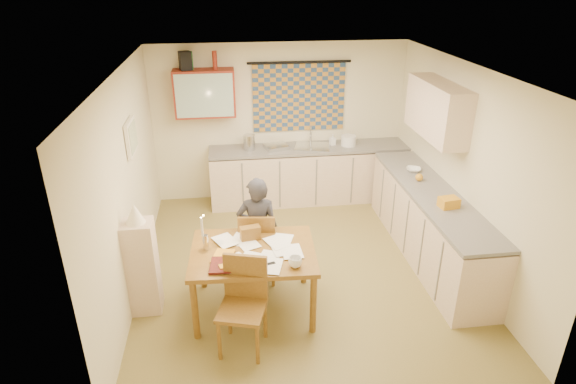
{
  "coord_description": "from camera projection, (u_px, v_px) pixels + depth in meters",
  "views": [
    {
      "loc": [
        -0.86,
        -5.17,
        3.48
      ],
      "look_at": [
        -0.14,
        0.2,
        0.97
      ],
      "focal_mm": 30.0,
      "sensor_mm": 36.0,
      "label": 1
    }
  ],
  "objects": [
    {
      "name": "ceiling",
      "position": [
        304.0,
        69.0,
        5.16
      ],
      "size": [
        4.0,
        4.5,
        0.02
      ],
      "primitive_type": "cube",
      "color": "white",
      "rests_on": "floor"
    },
    {
      "name": "wall_right",
      "position": [
        463.0,
        168.0,
        5.93
      ],
      "size": [
        0.02,
        4.5,
        2.5
      ],
      "primitive_type": "cube",
      "color": "beige",
      "rests_on": "floor"
    },
    {
      "name": "magazine",
      "position": [
        210.0,
        266.0,
        4.85
      ],
      "size": [
        0.28,
        0.34,
        0.03
      ],
      "primitive_type": "imported",
      "rotation": [
        0.0,
        0.0,
        -0.1
      ],
      "color": "maroon",
      "rests_on": "dining_table"
    },
    {
      "name": "bottle_brown",
      "position": [
        215.0,
        60.0,
        7.01
      ],
      "size": [
        0.07,
        0.07,
        0.26
      ],
      "primitive_type": "cylinder",
      "rotation": [
        0.0,
        0.0,
        0.0
      ],
      "color": "maroon",
      "rests_on": "wall_cabinet"
    },
    {
      "name": "candle_holder",
      "position": [
        206.0,
        243.0,
        5.11
      ],
      "size": [
        0.07,
        0.07,
        0.18
      ],
      "primitive_type": "cylinder",
      "rotation": [
        0.0,
        0.0,
        0.21
      ],
      "color": "silver",
      "rests_on": "dining_table"
    },
    {
      "name": "wall_cabinet_glass",
      "position": [
        204.0,
        96.0,
        7.03
      ],
      "size": [
        0.84,
        0.02,
        0.64
      ],
      "primitive_type": "cube",
      "color": "#99B2A5",
      "rests_on": "wall_back"
    },
    {
      "name": "counter_back",
      "position": [
        313.0,
        174.0,
        7.83
      ],
      "size": [
        3.3,
        0.62,
        0.92
      ],
      "color": "#D3B194",
      "rests_on": "floor"
    },
    {
      "name": "kettle",
      "position": [
        249.0,
        142.0,
        7.46
      ],
      "size": [
        0.24,
        0.24,
        0.24
      ],
      "primitive_type": "cylinder",
      "rotation": [
        0.0,
        0.0,
        0.43
      ],
      "color": "silver",
      "rests_on": "counter_back"
    },
    {
      "name": "shelf_stand",
      "position": [
        143.0,
        267.0,
        5.2
      ],
      "size": [
        0.32,
        0.3,
        1.1
      ],
      "primitive_type": "cube",
      "color": "#D3B194",
      "rests_on": "floor"
    },
    {
      "name": "papers",
      "position": [
        259.0,
        251.0,
        5.11
      ],
      "size": [
        0.97,
        0.93,
        0.02
      ],
      "rotation": [
        0.0,
        0.0,
        -0.06
      ],
      "color": "white",
      "rests_on": "dining_table"
    },
    {
      "name": "orange_bag",
      "position": [
        449.0,
        202.0,
        5.67
      ],
      "size": [
        0.24,
        0.19,
        0.12
      ],
      "primitive_type": "cube",
      "rotation": [
        0.0,
        0.0,
        0.13
      ],
      "color": "orange",
      "rests_on": "counter_right"
    },
    {
      "name": "chair_near",
      "position": [
        243.0,
        322.0,
        4.76
      ],
      "size": [
        0.54,
        0.54,
        0.97
      ],
      "rotation": [
        0.0,
        0.0,
        -0.29
      ],
      "color": "brown",
      "rests_on": "floor"
    },
    {
      "name": "candle",
      "position": [
        202.0,
        227.0,
        5.01
      ],
      "size": [
        0.03,
        0.03,
        0.22
      ],
      "primitive_type": "cylinder",
      "rotation": [
        0.0,
        0.0,
        -0.33
      ],
      "color": "white",
      "rests_on": "dining_table"
    },
    {
      "name": "mixing_bowl",
      "position": [
        349.0,
        140.0,
        7.67
      ],
      "size": [
        0.31,
        0.31,
        0.16
      ],
      "primitive_type": "cylinder",
      "rotation": [
        0.0,
        0.0,
        -0.36
      ],
      "color": "white",
      "rests_on": "counter_back"
    },
    {
      "name": "lampshade",
      "position": [
        135.0,
        213.0,
        4.93
      ],
      "size": [
        0.2,
        0.2,
        0.22
      ],
      "primitive_type": "cone",
      "color": "#F2E7CE",
      "rests_on": "shelf_stand"
    },
    {
      "name": "chair_far",
      "position": [
        258.0,
        258.0,
        5.85
      ],
      "size": [
        0.48,
        0.48,
        0.94
      ],
      "rotation": [
        0.0,
        0.0,
        3.01
      ],
      "color": "brown",
      "rests_on": "floor"
    },
    {
      "name": "dish_rack",
      "position": [
        276.0,
        147.0,
        7.55
      ],
      "size": [
        0.41,
        0.38,
        0.06
      ],
      "primitive_type": "cube",
      "rotation": [
        0.0,
        0.0,
        0.25
      ],
      "color": "silver",
      "rests_on": "counter_back"
    },
    {
      "name": "mug",
      "position": [
        295.0,
        262.0,
        4.84
      ],
      "size": [
        0.21,
        0.21,
        0.11
      ],
      "primitive_type": "imported",
      "rotation": [
        0.0,
        0.0,
        -0.27
      ],
      "color": "white",
      "rests_on": "dining_table"
    },
    {
      "name": "bottle_green",
      "position": [
        190.0,
        61.0,
        6.96
      ],
      "size": [
        0.09,
        0.09,
        0.26
      ],
      "primitive_type": "cylinder",
      "rotation": [
        0.0,
        0.0,
        -0.33
      ],
      "color": "#195926",
      "rests_on": "wall_cabinet"
    },
    {
      "name": "speaker",
      "position": [
        185.0,
        61.0,
        6.96
      ],
      "size": [
        0.2,
        0.23,
        0.26
      ],
      "primitive_type": "cube",
      "rotation": [
        0.0,
        0.0,
        0.25
      ],
      "color": "black",
      "rests_on": "wall_cabinet"
    },
    {
      "name": "window_blind",
      "position": [
        299.0,
        98.0,
        7.55
      ],
      "size": [
        1.45,
        0.03,
        1.05
      ],
      "primitive_type": "cube",
      "color": "navy",
      "rests_on": "wall_back"
    },
    {
      "name": "dining_table",
      "position": [
        254.0,
        279.0,
        5.29
      ],
      "size": [
        1.38,
        1.08,
        0.75
      ],
      "rotation": [
        0.0,
        0.0,
        -0.06
      ],
      "color": "brown",
      "rests_on": "floor"
    },
    {
      "name": "bowl",
      "position": [
        414.0,
        170.0,
        6.7
      ],
      "size": [
        0.32,
        0.32,
        0.05
      ],
      "primitive_type": "imported",
      "rotation": [
        0.0,
        0.0,
        -0.34
      ],
      "color": "white",
      "rests_on": "counter_right"
    },
    {
      "name": "counter_right",
      "position": [
        429.0,
        224.0,
        6.29
      ],
      "size": [
        0.62,
        2.95,
        0.92
      ],
      "color": "#D3B194",
      "rests_on": "floor"
    },
    {
      "name": "sink",
      "position": [
        312.0,
        149.0,
        7.65
      ],
      "size": [
        0.65,
        0.57,
        0.1
      ],
      "primitive_type": "cube",
      "rotation": [
        0.0,
        0.0,
        -0.26
      ],
      "color": "silver",
      "rests_on": "counter_back"
    },
    {
      "name": "floor",
      "position": [
        301.0,
        267.0,
        6.21
      ],
      "size": [
        4.0,
        4.5,
        0.02
      ],
      "primitive_type": "cube",
      "color": "olive",
      "rests_on": "ground"
    },
    {
      "name": "orange_box",
      "position": [
        225.0,
        267.0,
        4.82
      ],
      "size": [
        0.14,
        0.11,
        0.04
      ],
      "primitive_type": "cube",
      "rotation": [
        0.0,
        0.0,
        0.27
      ],
      "color": "orange",
      "rests_on": "dining_table"
    },
    {
      "name": "stove",
      "position": [
        457.0,
        261.0,
        5.54
      ],
      "size": [
        0.55,
        0.55,
        0.85
      ],
      "color": "white",
      "rests_on": "floor"
    },
    {
      "name": "letter_rack",
      "position": [
        250.0,
        233.0,
        5.31
      ],
      "size": [
        0.23,
        0.14,
        0.16
      ],
      "primitive_type": "cube",
      "rotation": [
        0.0,
        0.0,
        0.17
      ],
      "color": "brown",
      "rests_on": "dining_table"
    },
    {
      "name": "upper_cabinet_right",
      "position": [
        437.0,
        110.0,
        6.15
      ],
      "size": [
        0.34,
        1.3,
        0.7
      ],
      "primitive_type": "cube",
      "color": "#D3B194",
      "rests_on": "wall_right"
    },
    {
      "name": "framed_print",
      "position": [
        131.0,
        137.0,
        5.62
      ],
      "size": [
        0.04,
        0.5,
        0.4
      ],
      "primitive_type": "cube",
      "color": "#F2E7CE",
      "rests_on": "wall_left"
    },
    {
      "name": "fruit_orange",
      "position": [
        419.0,
        177.0,
        6.39
      ],
      "size": [
        0.1,
        0.1,
        0.1
      ],
      "primitive_type": "sphere",
      "color": "orange",
      "rests_on": "counter_right"
    },
    {
      "name": "wall_cabinet",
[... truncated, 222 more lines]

